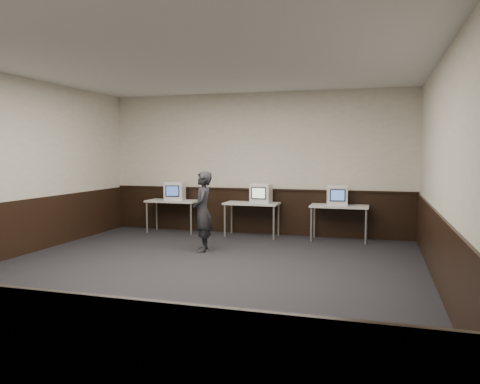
# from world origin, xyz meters

# --- Properties ---
(floor) EXTENTS (8.00, 8.00, 0.00)m
(floor) POSITION_xyz_m (0.00, 0.00, 0.00)
(floor) COLOR black
(floor) RESTS_ON ground
(ceiling) EXTENTS (8.00, 8.00, 0.00)m
(ceiling) POSITION_xyz_m (0.00, 0.00, 3.20)
(ceiling) COLOR white
(ceiling) RESTS_ON back_wall
(back_wall) EXTENTS (7.00, 0.00, 7.00)m
(back_wall) POSITION_xyz_m (0.00, 4.00, 1.60)
(back_wall) COLOR silver
(back_wall) RESTS_ON ground
(right_wall) EXTENTS (0.00, 8.00, 8.00)m
(right_wall) POSITION_xyz_m (3.50, 0.00, 1.60)
(right_wall) COLOR silver
(right_wall) RESTS_ON ground
(wainscot_back) EXTENTS (6.98, 0.04, 1.00)m
(wainscot_back) POSITION_xyz_m (0.00, 3.98, 0.50)
(wainscot_back) COLOR black
(wainscot_back) RESTS_ON back_wall
(wainscot_right) EXTENTS (0.04, 7.98, 1.00)m
(wainscot_right) POSITION_xyz_m (3.48, 0.00, 0.50)
(wainscot_right) COLOR black
(wainscot_right) RESTS_ON right_wall
(wainscot_rail) EXTENTS (6.98, 0.06, 0.04)m
(wainscot_rail) POSITION_xyz_m (0.00, 3.96, 1.02)
(wainscot_rail) COLOR black
(wainscot_rail) RESTS_ON wainscot_back
(desk_left) EXTENTS (1.20, 0.60, 0.75)m
(desk_left) POSITION_xyz_m (-1.90, 3.60, 0.68)
(desk_left) COLOR silver
(desk_left) RESTS_ON ground
(desk_center) EXTENTS (1.20, 0.60, 0.75)m
(desk_center) POSITION_xyz_m (0.00, 3.60, 0.68)
(desk_center) COLOR silver
(desk_center) RESTS_ON ground
(desk_right) EXTENTS (1.20, 0.60, 0.75)m
(desk_right) POSITION_xyz_m (1.90, 3.60, 0.68)
(desk_right) COLOR silver
(desk_right) RESTS_ON ground
(emac_left) EXTENTS (0.50, 0.52, 0.43)m
(emac_left) POSITION_xyz_m (-1.83, 3.56, 0.96)
(emac_left) COLOR white
(emac_left) RESTS_ON desk_left
(emac_center) EXTENTS (0.43, 0.47, 0.43)m
(emac_center) POSITION_xyz_m (0.22, 3.57, 0.96)
(emac_center) COLOR white
(emac_center) RESTS_ON desk_center
(emac_right) EXTENTS (0.47, 0.49, 0.41)m
(emac_right) POSITION_xyz_m (1.85, 3.60, 0.96)
(emac_right) COLOR white
(emac_right) RESTS_ON desk_right
(person) EXTENTS (0.50, 0.62, 1.50)m
(person) POSITION_xyz_m (-0.47, 1.81, 0.75)
(person) COLOR black
(person) RESTS_ON ground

